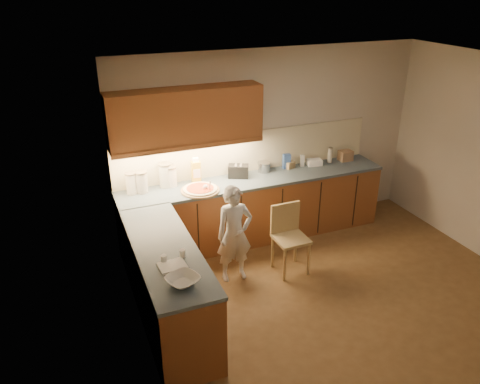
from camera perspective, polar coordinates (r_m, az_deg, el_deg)
The scene contains 24 objects.
room at distance 4.93m, azimuth 14.02°, elevation 3.19°, with size 4.54×4.50×2.62m.
l_counter at distance 6.04m, azimuth -1.25°, elevation -4.66°, with size 3.77×2.62×0.92m.
backsplash at distance 6.54m, azimuth 0.88°, elevation 4.93°, with size 3.75×0.02×0.58m, color beige.
upper_cabinets at distance 5.92m, azimuth -6.63°, elevation 9.12°, with size 1.95×0.36×0.73m.
pizza_on_board at distance 6.02m, azimuth -4.85°, elevation 0.30°, with size 0.50×0.50×0.20m.
child at distance 5.64m, azimuth -0.68°, elevation -5.15°, with size 0.45×0.30×1.23m, color silver.
wooden_chair at distance 5.90m, azimuth 5.94°, elevation -5.02°, with size 0.40×0.40×0.88m.
mixing_bowl at distance 4.29m, azimuth -7.01°, elevation -10.65°, with size 0.29×0.29×0.07m, color white.
canister_a at distance 6.04m, azimuth -13.13°, elevation 1.06°, with size 0.14×0.14×0.28m.
canister_b at distance 6.05m, azimuth -11.92°, elevation 1.22°, with size 0.16×0.16×0.29m.
canister_c at distance 6.16m, azimuth -9.09°, elevation 2.06°, with size 0.17×0.17×0.32m.
canister_d at distance 6.18m, azimuth -8.46°, elevation 1.94°, with size 0.17×0.17×0.28m.
oil_jug at distance 6.22m, azimuth -5.39°, elevation 2.50°, with size 0.13×0.10×0.36m.
toaster at distance 6.40m, azimuth -0.20°, elevation 2.56°, with size 0.31×0.26×0.18m.
steel_pot at distance 6.60m, azimuth 2.94°, elevation 3.07°, with size 0.18×0.18×0.14m.
blue_box at distance 6.74m, azimuth 5.70°, elevation 3.75°, with size 0.11×0.07×0.21m, color #3758A5.
card_box_a at distance 6.77m, azimuth 6.08°, elevation 3.31°, with size 0.14×0.10×0.10m, color tan.
white_bottle at distance 6.85m, azimuth 7.58°, elevation 3.81°, with size 0.06×0.06×0.17m, color silver.
flat_pack at distance 6.93m, azimuth 9.04°, elevation 3.60°, with size 0.21×0.15×0.08m, color white.
tall_jar at distance 7.04m, azimuth 10.91°, elevation 4.46°, with size 0.07×0.07×0.23m.
card_box_b at distance 7.19m, azimuth 12.73°, elevation 4.36°, with size 0.19×0.15×0.15m, color #A57C58.
dough_cloth at distance 4.54m, azimuth -8.26°, elevation -8.88°, with size 0.25×0.20×0.02m, color white.
spice_jar_a at distance 4.60m, azimuth -9.27°, elevation -8.06°, with size 0.06×0.06×0.08m, color white.
spice_jar_b at distance 4.66m, azimuth -7.05°, elevation -7.42°, with size 0.06×0.06×0.08m, color white.
Camera 1 is at (-2.77, -3.68, 3.42)m, focal length 35.00 mm.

